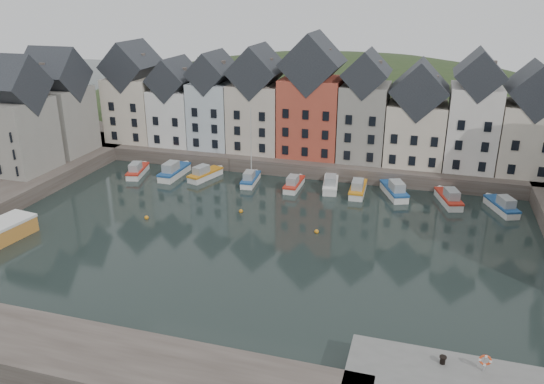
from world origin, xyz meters
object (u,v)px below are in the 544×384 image
at_px(boat_d, 250,179).
at_px(mooring_bollard, 443,360).
at_px(life_ring_post, 485,361).
at_px(boat_a, 137,171).

height_order(boat_d, mooring_bollard, boat_d).
bearing_deg(boat_d, life_ring_post, -56.32).
distance_m(boat_a, life_ring_post, 55.67).
xyz_separation_m(boat_a, life_ring_post, (44.70, -33.10, 2.19)).
relative_size(boat_a, life_ring_post, 4.72).
xyz_separation_m(boat_d, mooring_bollard, (25.31, -34.40, 1.62)).
xyz_separation_m(boat_a, boat_d, (16.82, 1.35, 0.02)).
bearing_deg(boat_d, boat_a, 179.27).
height_order(boat_a, mooring_bollard, mooring_bollard).
bearing_deg(life_ring_post, boat_d, 128.98).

